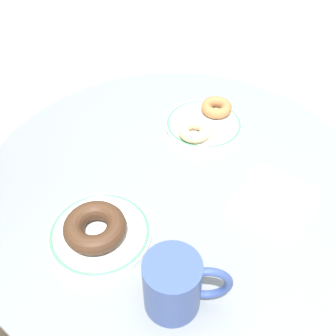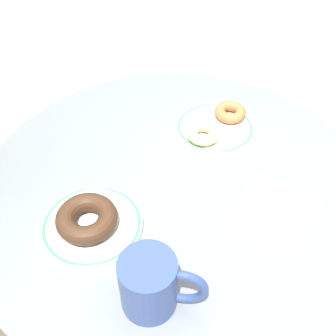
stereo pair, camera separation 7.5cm
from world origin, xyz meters
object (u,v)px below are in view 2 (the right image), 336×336
at_px(cafe_table, 175,247).
at_px(donut_glazed, 203,134).
at_px(paper_napkin, 272,211).
at_px(plate_left, 92,225).
at_px(donut_cinnamon, 230,112).
at_px(coffee_mug, 151,284).
at_px(plate_right, 215,128).
at_px(donut_chocolate, 87,218).

height_order(cafe_table, donut_glazed, donut_glazed).
distance_m(cafe_table, paper_napkin, 0.28).
bearing_deg(donut_glazed, plate_left, 179.23).
bearing_deg(plate_left, donut_cinnamon, -0.52).
relative_size(plate_left, coffee_mug, 1.48).
relative_size(cafe_table, paper_napkin, 5.53).
distance_m(paper_napkin, coffee_mug, 0.27).
xyz_separation_m(paper_napkin, coffee_mug, (-0.26, 0.04, 0.05)).
relative_size(cafe_table, plate_right, 4.63).
bearing_deg(donut_glazed, paper_napkin, -107.20).
height_order(plate_left, coffee_mug, coffee_mug).
xyz_separation_m(plate_right, paper_napkin, (-0.11, -0.21, -0.00)).
distance_m(plate_left, donut_glazed, 0.30).
bearing_deg(paper_napkin, donut_chocolate, 138.10).
height_order(paper_napkin, coffee_mug, coffee_mug).
bearing_deg(donut_cinnamon, coffee_mug, -158.56).
bearing_deg(donut_chocolate, plate_right, -0.44).
relative_size(plate_left, donut_cinnamon, 2.56).
height_order(plate_left, donut_cinnamon, donut_cinnamon).
xyz_separation_m(plate_right, donut_cinnamon, (0.05, -0.00, 0.02)).
xyz_separation_m(cafe_table, paper_napkin, (0.06, -0.17, 0.21)).
relative_size(donut_cinnamon, paper_napkin, 0.49).
relative_size(donut_chocolate, coffee_mug, 0.89).
relative_size(donut_cinnamon, donut_glazed, 1.00).
distance_m(cafe_table, donut_glazed, 0.27).
distance_m(cafe_table, plate_left, 0.28).
xyz_separation_m(plate_right, donut_chocolate, (-0.35, 0.00, 0.02)).
bearing_deg(donut_glazed, plate_right, 4.58).
distance_m(donut_cinnamon, coffee_mug, 0.45).
relative_size(donut_glazed, paper_napkin, 0.49).
bearing_deg(plate_left, donut_glazed, -0.77).
distance_m(plate_left, coffee_mug, 0.18).
bearing_deg(cafe_table, donut_glazed, 15.98).
bearing_deg(coffee_mug, donut_glazed, 26.78).
height_order(cafe_table, paper_napkin, paper_napkin).
bearing_deg(coffee_mug, donut_chocolate, 81.98).
height_order(cafe_table, coffee_mug, coffee_mug).
relative_size(plate_right, donut_glazed, 2.46).
bearing_deg(paper_napkin, coffee_mug, 170.82).
height_order(plate_right, coffee_mug, coffee_mug).
height_order(plate_right, donut_chocolate, donut_chocolate).
relative_size(cafe_table, donut_cinnamon, 11.38).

